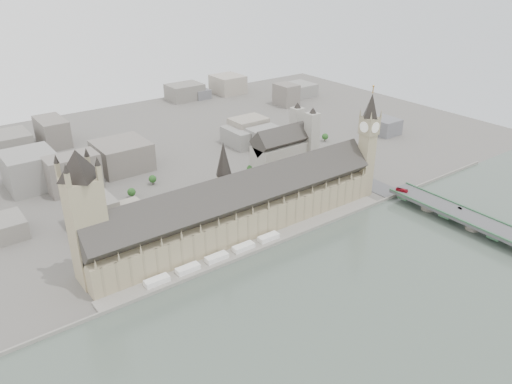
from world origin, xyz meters
TOP-DOWN VIEW (x-y plane):
  - ground at (0.00, 0.00)m, footprint 900.00×900.00m
  - river_thames at (0.00, -165.00)m, footprint 600.00×600.00m
  - embankment_wall at (0.00, -15.00)m, footprint 600.00×1.50m
  - river_terrace at (0.00, -7.50)m, footprint 270.00×15.00m
  - terrace_tents at (-40.00, -7.00)m, footprint 118.00×7.00m
  - palace_of_westminster at (0.00, 19.70)m, footprint 265.00×40.73m
  - elizabeth_tower at (138.00, 8.00)m, footprint 17.00×17.00m
  - victoria_tower at (-122.00, 26.00)m, footprint 30.00×30.00m
  - central_tower at (-10.00, 26.00)m, footprint 13.00×13.00m
  - westminster_bridge at (162.00, -87.50)m, footprint 25.00×325.00m
  - westminster_abbey at (110.92, 95.00)m, footprint 68.00×36.00m
  - city_skyline_inland at (0.00, 245.00)m, footprint 720.00×360.00m
  - park_trees at (-10.00, 60.00)m, footprint 110.00×30.00m
  - red_bus_north at (155.47, -23.93)m, footprint 6.69×11.33m
  - car_silver at (168.40, -76.99)m, footprint 1.81×4.08m
  - car_approach at (168.60, 50.18)m, footprint 2.99×5.17m

SIDE VIEW (x-z plane):
  - ground at x=0.00m, z-range 0.00..0.00m
  - river_thames at x=0.00m, z-range 0.00..0.00m
  - river_terrace at x=0.00m, z-range 0.00..2.00m
  - embankment_wall at x=0.00m, z-range 0.00..3.00m
  - terrace_tents at x=-40.00m, z-range 2.00..6.00m
  - westminster_bridge at x=162.00m, z-range 0.00..10.25m
  - park_trees at x=-10.00m, z-range 0.00..15.00m
  - car_silver at x=168.40m, z-range 10.25..11.55m
  - car_approach at x=168.60m, z-range 10.25..11.66m
  - red_bus_north at x=155.47m, z-range 10.25..13.36m
  - city_skyline_inland at x=0.00m, z-range 0.00..38.00m
  - palace_of_westminster at x=0.00m, z-range -5.02..50.43m
  - westminster_abbey at x=110.92m, z-range -6.92..57.08m
  - victoria_tower at x=-122.00m, z-range 5.20..105.20m
  - central_tower at x=-10.00m, z-range 33.92..81.92m
  - elizabeth_tower at x=138.00m, z-range 4.34..111.84m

